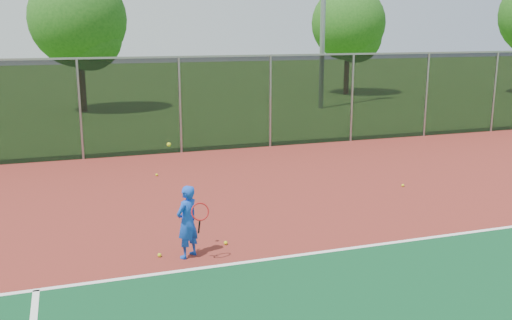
{
  "coord_description": "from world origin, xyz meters",
  "views": [
    {
      "loc": [
        -6.36,
        -5.57,
        3.89
      ],
      "look_at": [
        -2.83,
        5.0,
        1.3
      ],
      "focal_mm": 40.0,
      "sensor_mm": 36.0,
      "label": 1
    }
  ],
  "objects": [
    {
      "name": "court_apron",
      "position": [
        0.0,
        2.0,
        0.01
      ],
      "size": [
        30.0,
        20.0,
        0.02
      ],
      "primitive_type": "cube",
      "color": "maroon",
      "rests_on": "ground"
    },
    {
      "name": "fence_back",
      "position": [
        0.0,
        12.0,
        1.56
      ],
      "size": [
        30.0,
        0.06,
        3.03
      ],
      "color": "black",
      "rests_on": "court_apron"
    },
    {
      "name": "tennis_player",
      "position": [
        -4.55,
        3.56,
        0.67
      ],
      "size": [
        0.59,
        0.68,
        2.02
      ],
      "color": "blue",
      "rests_on": "court_apron"
    },
    {
      "name": "practice_ball_0",
      "position": [
        -4.21,
        9.26,
        0.06
      ],
      "size": [
        0.07,
        0.07,
        0.07
      ],
      "primitive_type": "sphere",
      "color": "#C8CA17",
      "rests_on": "court_apron"
    },
    {
      "name": "practice_ball_1",
      "position": [
        -3.78,
        3.9,
        0.06
      ],
      "size": [
        0.07,
        0.07,
        0.07
      ],
      "primitive_type": "sphere",
      "color": "#C8CA17",
      "rests_on": "court_apron"
    },
    {
      "name": "practice_ball_2",
      "position": [
        -5.02,
        3.71,
        0.06
      ],
      "size": [
        0.07,
        0.07,
        0.07
      ],
      "primitive_type": "sphere",
      "color": "#C8CA17",
      "rests_on": "court_apron"
    },
    {
      "name": "practice_ball_4",
      "position": [
        1.46,
        6.26,
        0.06
      ],
      "size": [
        0.07,
        0.07,
        0.07
      ],
      "primitive_type": "sphere",
      "color": "#C8CA17",
      "rests_on": "court_apron"
    },
    {
      "name": "tree_back_left",
      "position": [
        -5.5,
        22.4,
        4.07
      ],
      "size": [
        4.42,
        4.42,
        6.49
      ],
      "color": "#3A2415",
      "rests_on": "ground"
    },
    {
      "name": "tree_back_mid",
      "position": [
        9.61,
        24.94,
        3.94
      ],
      "size": [
        4.28,
        4.28,
        6.29
      ],
      "color": "#3A2415",
      "rests_on": "ground"
    }
  ]
}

